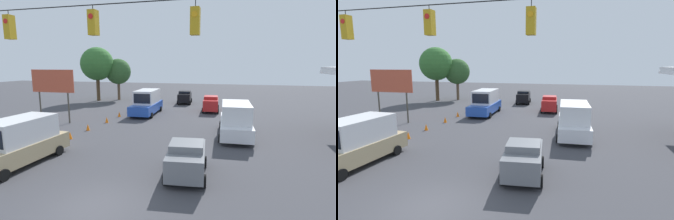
# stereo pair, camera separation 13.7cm
# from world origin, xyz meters

# --- Properties ---
(ground_plane) EXTENTS (140.00, 140.00, 0.00)m
(ground_plane) POSITION_xyz_m (0.00, 0.00, 0.00)
(ground_plane) COLOR #3D3D42
(overhead_signal_span) EXTENTS (19.88, 0.38, 8.72)m
(overhead_signal_span) POSITION_xyz_m (0.02, -0.61, 5.43)
(overhead_signal_span) COLOR #939399
(overhead_signal_span) RESTS_ON ground_plane
(box_truck_white_oncoming_far) EXTENTS (2.86, 7.11, 2.78)m
(box_truck_white_oncoming_far) POSITION_xyz_m (-5.56, -12.76, 1.38)
(box_truck_white_oncoming_far) COLOR silver
(box_truck_white_oncoming_far) RESTS_ON ground_plane
(sedan_black_withflow_deep) EXTENTS (2.35, 4.19, 1.89)m
(sedan_black_withflow_deep) POSITION_xyz_m (1.96, -29.68, 0.99)
(sedan_black_withflow_deep) COLOR black
(sedan_black_withflow_deep) RESTS_ON ground_plane
(sedan_grey_crossing_near) EXTENTS (2.43, 4.09, 1.83)m
(sedan_grey_crossing_near) POSITION_xyz_m (-3.12, -4.09, 0.96)
(sedan_grey_crossing_near) COLOR slate
(sedan_grey_crossing_near) RESTS_ON ground_plane
(box_truck_tan_parked_shoulder) EXTENTS (2.76, 6.35, 2.73)m
(box_truck_tan_parked_shoulder) POSITION_xyz_m (6.73, -3.24, 1.36)
(box_truck_tan_parked_shoulder) COLOR tan
(box_truck_tan_parked_shoulder) RESTS_ON ground_plane
(box_truck_blue_withflow_far) EXTENTS (2.85, 6.85, 2.86)m
(box_truck_blue_withflow_far) POSITION_xyz_m (4.67, -20.14, 1.41)
(box_truck_blue_withflow_far) COLOR #234CB2
(box_truck_blue_withflow_far) RESTS_ON ground_plane
(sedan_red_oncoming_deep) EXTENTS (2.24, 4.49, 1.94)m
(sedan_red_oncoming_deep) POSITION_xyz_m (-2.50, -23.81, 1.01)
(sedan_red_oncoming_deep) COLOR red
(sedan_red_oncoming_deep) RESTS_ON ground_plane
(traffic_cone_nearest) EXTENTS (0.33, 0.33, 0.59)m
(traffic_cone_nearest) POSITION_xyz_m (7.26, -5.29, 0.29)
(traffic_cone_nearest) COLOR orange
(traffic_cone_nearest) RESTS_ON ground_plane
(traffic_cone_second) EXTENTS (0.33, 0.33, 0.59)m
(traffic_cone_second) POSITION_xyz_m (7.08, -8.53, 0.29)
(traffic_cone_second) COLOR orange
(traffic_cone_second) RESTS_ON ground_plane
(traffic_cone_third) EXTENTS (0.33, 0.33, 0.59)m
(traffic_cone_third) POSITION_xyz_m (7.21, -11.33, 0.29)
(traffic_cone_third) COLOR orange
(traffic_cone_third) RESTS_ON ground_plane
(traffic_cone_fourth) EXTENTS (0.33, 0.33, 0.59)m
(traffic_cone_fourth) POSITION_xyz_m (7.07, -14.62, 0.29)
(traffic_cone_fourth) COLOR orange
(traffic_cone_fourth) RESTS_ON ground_plane
(traffic_cone_fifth) EXTENTS (0.33, 0.33, 0.59)m
(traffic_cone_fifth) POSITION_xyz_m (7.16, -17.75, 0.29)
(traffic_cone_fifth) COLOR orange
(traffic_cone_fifth) RESTS_ON ground_plane
(traffic_cone_farthest) EXTENTS (0.33, 0.33, 0.59)m
(traffic_cone_farthest) POSITION_xyz_m (7.25, -20.60, 0.29)
(traffic_cone_farthest) COLOR orange
(traffic_cone_farthest) RESTS_ON ground_plane
(roadside_billboard) EXTENTS (4.76, 0.16, 5.33)m
(roadside_billboard) POSITION_xyz_m (12.28, -13.51, 3.91)
(roadside_billboard) COLOR #4C473D
(roadside_billboard) RESTS_ON ground_plane
(tree_horizon_left) EXTENTS (5.24, 5.24, 8.53)m
(tree_horizon_left) POSITION_xyz_m (16.11, -29.14, 5.87)
(tree_horizon_left) COLOR #4C3823
(tree_horizon_left) RESTS_ON ground_plane
(tree_horizon_right) EXTENTS (4.14, 4.14, 6.74)m
(tree_horizon_right) POSITION_xyz_m (13.36, -30.98, 4.64)
(tree_horizon_right) COLOR brown
(tree_horizon_right) RESTS_ON ground_plane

